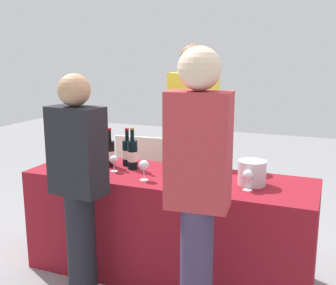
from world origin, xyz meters
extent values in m
plane|color=gray|center=(0.00, 0.00, 0.00)|extent=(12.00, 12.00, 0.00)
cube|color=maroon|center=(0.00, 0.00, 0.40)|extent=(2.14, 0.67, 0.80)
cylinder|color=black|center=(-0.79, 0.06, 0.90)|extent=(0.08, 0.08, 0.20)
cylinder|color=black|center=(-0.79, 0.06, 1.04)|extent=(0.03, 0.03, 0.08)
cylinder|color=maroon|center=(-0.79, 0.06, 1.09)|extent=(0.03, 0.03, 0.02)
cylinder|color=silver|center=(-0.79, 0.06, 0.89)|extent=(0.08, 0.08, 0.07)
cylinder|color=black|center=(-0.52, 0.06, 0.90)|extent=(0.08, 0.08, 0.20)
cylinder|color=black|center=(-0.52, 0.06, 1.04)|extent=(0.03, 0.03, 0.09)
cylinder|color=maroon|center=(-0.52, 0.06, 1.10)|extent=(0.03, 0.03, 0.02)
cylinder|color=silver|center=(-0.52, 0.06, 0.89)|extent=(0.08, 0.08, 0.07)
cylinder|color=black|center=(-0.41, 0.14, 0.90)|extent=(0.08, 0.08, 0.20)
cylinder|color=black|center=(-0.41, 0.14, 1.04)|extent=(0.03, 0.03, 0.08)
cylinder|color=maroon|center=(-0.41, 0.14, 1.09)|extent=(0.03, 0.03, 0.02)
cylinder|color=silver|center=(-0.41, 0.14, 0.89)|extent=(0.08, 0.08, 0.07)
cylinder|color=black|center=(-0.32, 0.06, 0.91)|extent=(0.08, 0.08, 0.23)
cylinder|color=black|center=(-0.32, 0.06, 1.07)|extent=(0.03, 0.03, 0.09)
cylinder|color=gold|center=(-0.32, 0.06, 1.12)|extent=(0.03, 0.03, 0.02)
cylinder|color=silver|center=(-0.32, 0.06, 0.90)|extent=(0.08, 0.08, 0.08)
cylinder|color=black|center=(0.00, 0.12, 0.91)|extent=(0.07, 0.07, 0.24)
cylinder|color=black|center=(0.00, 0.12, 1.07)|extent=(0.03, 0.03, 0.07)
cylinder|color=black|center=(0.00, 0.12, 1.11)|extent=(0.03, 0.03, 0.02)
cylinder|color=silver|center=(0.00, 0.12, 0.90)|extent=(0.07, 0.07, 0.08)
cylinder|color=silver|center=(-0.42, -0.06, 0.80)|extent=(0.06, 0.06, 0.00)
cylinder|color=silver|center=(-0.42, -0.06, 0.83)|extent=(0.01, 0.01, 0.06)
sphere|color=silver|center=(-0.42, -0.06, 0.89)|extent=(0.07, 0.07, 0.07)
cylinder|color=silver|center=(-0.11, -0.17, 0.80)|extent=(0.06, 0.06, 0.00)
cylinder|color=silver|center=(-0.11, -0.17, 0.84)|extent=(0.01, 0.01, 0.07)
sphere|color=silver|center=(-0.11, -0.17, 0.91)|extent=(0.07, 0.07, 0.07)
cylinder|color=silver|center=(0.61, -0.12, 0.80)|extent=(0.06, 0.06, 0.00)
cylinder|color=silver|center=(0.61, -0.12, 0.83)|extent=(0.01, 0.01, 0.07)
sphere|color=silver|center=(0.61, -0.12, 0.90)|extent=(0.07, 0.07, 0.07)
cylinder|color=silver|center=(0.62, 0.01, 0.88)|extent=(0.19, 0.19, 0.17)
cylinder|color=#3F3351|center=(0.00, 0.57, 0.43)|extent=(0.21, 0.21, 0.87)
cube|color=yellow|center=(0.00, 0.57, 1.20)|extent=(0.40, 0.24, 0.65)
sphere|color=brown|center=(0.00, 0.57, 1.64)|extent=(0.24, 0.24, 0.24)
cylinder|color=black|center=(-0.42, -0.54, 0.39)|extent=(0.20, 0.20, 0.77)
cube|color=black|center=(-0.42, -0.54, 1.06)|extent=(0.39, 0.25, 0.58)
sphere|color=tan|center=(-0.42, -0.54, 1.46)|extent=(0.21, 0.21, 0.21)
cylinder|color=#3F3351|center=(0.45, -0.68, 0.43)|extent=(0.19, 0.19, 0.85)
cube|color=#B23338|center=(0.45, -0.68, 1.17)|extent=(0.36, 0.21, 0.64)
sphere|color=beige|center=(0.45, -0.68, 1.61)|extent=(0.23, 0.23, 0.23)
cube|color=white|center=(-0.63, 0.87, 0.44)|extent=(0.55, 0.08, 0.87)
camera|label=1|loc=(1.11, -2.76, 1.69)|focal=44.58mm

